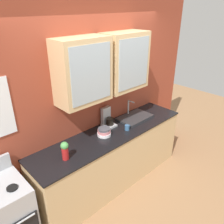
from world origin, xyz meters
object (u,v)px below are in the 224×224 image
(sink_faucet, at_px, (135,117))
(coffee_maker, at_px, (108,119))
(bowl_stack, at_px, (104,132))
(stove_range, at_px, (5,220))
(vase, at_px, (65,150))
(cup_near_sink, at_px, (127,127))

(sink_faucet, distance_m, coffee_maker, 0.51)
(coffee_maker, bearing_deg, bowl_stack, -142.26)
(stove_range, height_order, sink_faucet, sink_faucet)
(bowl_stack, height_order, vase, vase)
(stove_range, bearing_deg, bowl_stack, 0.83)
(stove_range, height_order, coffee_maker, coffee_maker)
(vase, bearing_deg, stove_range, 175.24)
(bowl_stack, xyz_separation_m, cup_near_sink, (0.35, -0.12, -0.02))
(coffee_maker, bearing_deg, stove_range, -173.27)
(vase, relative_size, cup_near_sink, 2.30)
(sink_faucet, height_order, cup_near_sink, sink_faucet)
(stove_range, height_order, cup_near_sink, stove_range)
(cup_near_sink, height_order, coffee_maker, coffee_maker)
(stove_range, xyz_separation_m, coffee_maker, (1.73, 0.20, 0.56))
(sink_faucet, bearing_deg, vase, -174.19)
(sink_faucet, xyz_separation_m, bowl_stack, (-0.72, -0.06, 0.04))
(vase, height_order, cup_near_sink, vase)
(sink_faucet, bearing_deg, stove_range, -177.97)
(sink_faucet, relative_size, cup_near_sink, 5.36)
(vase, bearing_deg, bowl_stack, 7.14)
(vase, xyz_separation_m, cup_near_sink, (1.05, -0.03, -0.09))
(vase, bearing_deg, cup_near_sink, -1.80)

